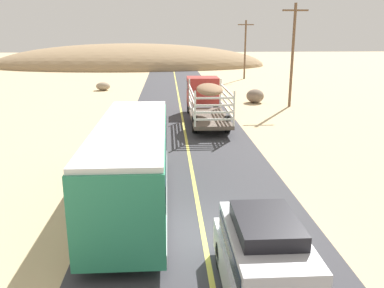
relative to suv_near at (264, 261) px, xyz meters
The scene contains 11 objects.
ground_plane 3.88m from the suv_near, 108.25° to the left, with size 240.00×240.00×0.00m, color #CCB284.
road_surface 3.88m from the suv_near, 108.25° to the left, with size 8.00×120.00×0.02m, color #38383D.
road_centre_line 3.87m from the suv_near, 108.25° to the left, with size 0.16×117.60×0.00m, color #D8CC4C.
suv_near is the anchor object (origin of this frame).
livestock_truck 21.89m from the suv_near, 88.51° to the left, with size 2.53×9.70×3.02m.
bus 6.95m from the suv_near, 121.43° to the left, with size 2.54×10.00×3.21m.
power_pole_mid 28.01m from the suv_near, 72.08° to the left, with size 2.20×0.24×8.77m.
power_pole_far 49.05m from the suv_near, 79.94° to the left, with size 2.20×0.24×7.94m.
boulder_near_shoulder 29.25m from the suv_near, 78.32° to the left, with size 1.63×1.79×1.26m, color #756656.
boulder_mid_field 38.98m from the suv_near, 104.23° to the left, with size 1.58×1.37×0.92m, color gray.
distant_hill 71.62m from the suv_near, 97.63° to the left, with size 51.93×25.00×8.48m, color #997C5A.
Camera 1 is at (-1.09, -11.98, 6.48)m, focal length 37.67 mm.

